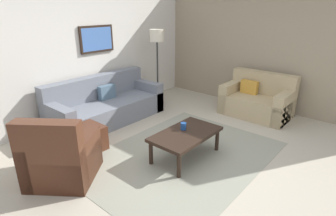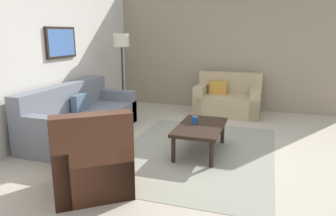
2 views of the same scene
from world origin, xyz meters
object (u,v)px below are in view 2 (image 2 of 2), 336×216
at_px(lamp_standing, 122,49).
at_px(framed_artwork, 61,43).
at_px(couch_loveseat, 228,100).
at_px(ottoman, 86,150).
at_px(couch_main, 79,119).
at_px(armchair_leather, 92,166).
at_px(coffee_table, 200,129).
at_px(cup, 195,120).

distance_m(lamp_standing, framed_artwork, 1.31).
relative_size(couch_loveseat, ottoman, 2.42).
bearing_deg(lamp_standing, couch_main, 174.23).
distance_m(couch_main, armchair_leather, 2.09).
bearing_deg(ottoman, framed_artwork, 43.49).
bearing_deg(framed_artwork, ottoman, -136.51).
bearing_deg(framed_artwork, couch_loveseat, -52.09).
relative_size(couch_main, coffee_table, 2.09).
height_order(couch_loveseat, coffee_table, couch_loveseat).
height_order(coffee_table, cup, cup).
distance_m(ottoman, coffee_table, 1.64).
distance_m(armchair_leather, lamp_standing, 3.46).
bearing_deg(lamp_standing, coffee_table, -127.72).
bearing_deg(ottoman, couch_loveseat, -23.68).
relative_size(couch_loveseat, framed_artwork, 1.74).
relative_size(ottoman, cup, 5.15).
bearing_deg(cup, framed_artwork, 83.07).
bearing_deg(lamp_standing, cup, -127.91).
distance_m(couch_loveseat, framed_artwork, 3.58).
height_order(couch_loveseat, lamp_standing, lamp_standing).
distance_m(couch_loveseat, ottoman, 3.62).
bearing_deg(lamp_standing, ottoman, -165.63).
bearing_deg(coffee_table, lamp_standing, 52.28).
distance_m(couch_main, lamp_standing, 1.82).
xyz_separation_m(lamp_standing, framed_artwork, (-1.17, 0.57, 0.15)).
height_order(armchair_leather, framed_artwork, framed_artwork).
bearing_deg(armchair_leather, ottoman, 37.29).
bearing_deg(couch_loveseat, framed_artwork, 127.91).
xyz_separation_m(armchair_leather, cup, (1.61, -0.77, 0.16)).
distance_m(couch_loveseat, cup, 2.37).
bearing_deg(couch_main, framed_artwork, 58.84).
relative_size(armchair_leather, coffee_table, 1.02).
bearing_deg(framed_artwork, cup, -96.93).
height_order(cup, framed_artwork, framed_artwork).
relative_size(ottoman, framed_artwork, 0.72).
height_order(couch_main, lamp_standing, lamp_standing).
relative_size(armchair_leather, lamp_standing, 0.66).
xyz_separation_m(coffee_table, lamp_standing, (1.54, 1.99, 1.05)).
bearing_deg(coffee_table, armchair_leather, 150.87).
relative_size(lamp_standing, framed_artwork, 2.20).
relative_size(ottoman, lamp_standing, 0.33).
height_order(ottoman, lamp_standing, lamp_standing).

